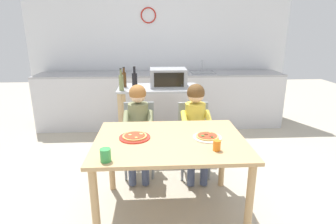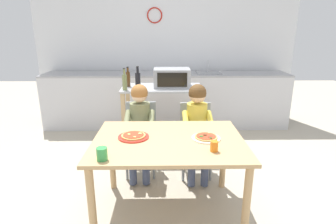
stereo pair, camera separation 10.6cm
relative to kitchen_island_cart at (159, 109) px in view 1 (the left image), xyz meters
The scene contains 17 objects.
ground_plane 0.66m from the kitchen_island_cart, 77.78° to the right, with size 11.01×11.01×0.00m, color #B7AD99.
back_wall_tiled 1.62m from the kitchen_island_cart, 87.51° to the left, with size 4.52×0.14×2.70m.
kitchen_counter 1.03m from the kitchen_island_cart, 86.44° to the left, with size 4.07×0.60×1.11m.
kitchen_island_cart is the anchor object (origin of this frame).
toaster_oven 0.44m from the kitchen_island_cart, 11.40° to the left, with size 0.47×0.34×0.24m.
bottle_slim_sauce 0.60m from the kitchen_island_cart, behind, with size 0.06×0.06×0.26m.
bottle_squat_spirits 0.64m from the kitchen_island_cart, 158.32° to the right, with size 0.06×0.06×0.27m.
bottle_clear_vinegar 0.55m from the kitchen_island_cart, 145.63° to the right, with size 0.06×0.06×0.30m.
dining_table 1.39m from the kitchen_island_cart, 87.44° to the right, with size 1.28×0.94×0.72m.
dining_chair_left 0.66m from the kitchen_island_cart, 111.62° to the right, with size 0.36×0.36×0.81m.
dining_chair_right 0.76m from the kitchen_island_cart, 59.48° to the right, with size 0.36×0.36×0.81m.
child_in_olive_shirt 0.77m from the kitchen_island_cart, 108.29° to the right, with size 0.32×0.42×1.04m.
child_in_yellow_shirt 0.86m from the kitchen_island_cart, 63.52° to the right, with size 0.32×0.42×1.04m.
pizza_plate_red_rimmed 1.38m from the kitchen_island_cart, 100.11° to the right, with size 0.27×0.27×0.03m.
pizza_plate_white 1.44m from the kitchen_island_cart, 74.56° to the right, with size 0.24×0.24×0.03m.
drinking_cup_green 1.82m from the kitchen_island_cart, 103.37° to the right, with size 0.08×0.08×0.10m, color green.
drinking_cup_orange 1.69m from the kitchen_island_cart, 76.00° to the right, with size 0.06×0.06×0.08m, color orange.
Camera 1 is at (-0.14, -2.17, 1.63)m, focal length 29.38 mm.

